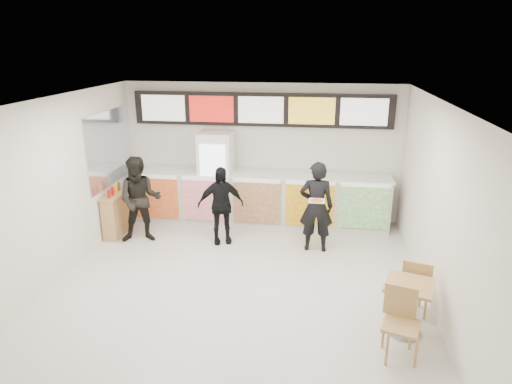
% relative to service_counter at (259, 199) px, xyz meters
% --- Properties ---
extents(floor, '(7.00, 7.00, 0.00)m').
position_rel_service_counter_xyz_m(floor, '(-0.00, -3.09, -0.57)').
color(floor, beige).
rests_on(floor, ground).
extents(ceiling, '(7.00, 7.00, 0.00)m').
position_rel_service_counter_xyz_m(ceiling, '(-0.00, -3.09, 2.43)').
color(ceiling, white).
rests_on(ceiling, wall_back).
extents(wall_back, '(6.00, 0.00, 6.00)m').
position_rel_service_counter_xyz_m(wall_back, '(-0.00, 0.41, 0.93)').
color(wall_back, silver).
rests_on(wall_back, floor).
extents(wall_left, '(0.00, 7.00, 7.00)m').
position_rel_service_counter_xyz_m(wall_left, '(-3.00, -3.09, 0.93)').
color(wall_left, silver).
rests_on(wall_left, floor).
extents(wall_right, '(0.00, 7.00, 7.00)m').
position_rel_service_counter_xyz_m(wall_right, '(3.00, -3.09, 0.93)').
color(wall_right, silver).
rests_on(wall_right, floor).
extents(service_counter, '(5.56, 0.77, 1.14)m').
position_rel_service_counter_xyz_m(service_counter, '(0.00, 0.00, 0.00)').
color(service_counter, silver).
rests_on(service_counter, floor).
extents(menu_board, '(5.50, 0.14, 0.70)m').
position_rel_service_counter_xyz_m(menu_board, '(0.00, 0.32, 1.88)').
color(menu_board, black).
rests_on(menu_board, wall_back).
extents(drinks_fridge, '(0.70, 0.67, 2.00)m').
position_rel_service_counter_xyz_m(drinks_fridge, '(-0.93, 0.02, 0.43)').
color(drinks_fridge, white).
rests_on(drinks_fridge, floor).
extents(mirror_panel, '(0.01, 2.00, 1.50)m').
position_rel_service_counter_xyz_m(mirror_panel, '(-2.99, -0.64, 1.18)').
color(mirror_panel, '#B2B7BF').
rests_on(mirror_panel, wall_left).
extents(customer_main, '(0.64, 0.42, 1.75)m').
position_rel_service_counter_xyz_m(customer_main, '(1.24, -1.18, 0.30)').
color(customer_main, black).
rests_on(customer_main, floor).
extents(customer_left, '(0.97, 0.84, 1.73)m').
position_rel_service_counter_xyz_m(customer_left, '(-2.19, -1.23, 0.29)').
color(customer_left, black).
rests_on(customer_left, floor).
extents(customer_mid, '(0.98, 0.65, 1.55)m').
position_rel_service_counter_xyz_m(customer_mid, '(-0.62, -1.08, 0.20)').
color(customer_mid, black).
rests_on(customer_mid, floor).
extents(pizza_slice, '(0.36, 0.36, 0.02)m').
position_rel_service_counter_xyz_m(pizza_slice, '(1.24, -1.63, 0.58)').
color(pizza_slice, beige).
rests_on(pizza_slice, customer_main).
extents(cafe_table, '(0.87, 1.61, 0.91)m').
position_rel_service_counter_xyz_m(cafe_table, '(2.50, -3.69, -0.04)').
color(cafe_table, tan).
rests_on(cafe_table, floor).
extents(condiment_ledge, '(0.32, 0.79, 1.05)m').
position_rel_service_counter_xyz_m(condiment_ledge, '(-2.82, -1.03, -0.12)').
color(condiment_ledge, tan).
rests_on(condiment_ledge, floor).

